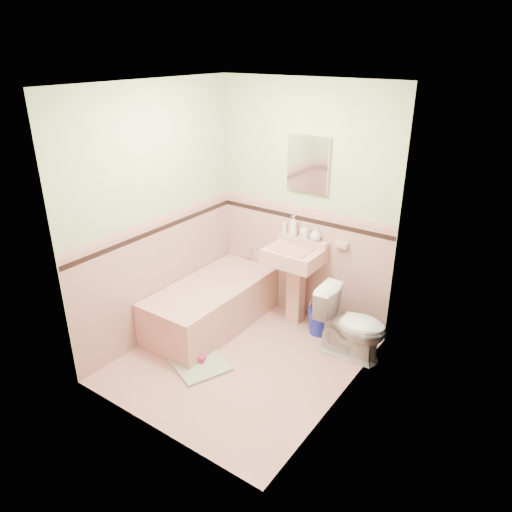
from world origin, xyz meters
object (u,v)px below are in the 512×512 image
Objects in this scene: medicine_cabinet at (308,164)px; bucket at (320,321)px; soap_bottle_left at (294,225)px; bathtub at (212,306)px; toilet at (351,324)px; shoe at (198,358)px; soap_bottle_mid at (305,231)px; soap_bottle_right at (316,234)px; sink at (293,287)px.

medicine_cabinet is 1.62m from bucket.
bathtub is at bearing -128.00° from soap_bottle_left.
toilet reaches higher than shoe.
soap_bottle_right is at bearing 0.00° from soap_bottle_mid.
toilet is at bearing -22.29° from soap_bottle_left.
soap_bottle_left is at bearing 61.70° from shoe.
soap_bottle_mid is 1.06m from toilet.
shoe is (-0.36, -1.34, -1.64)m from medicine_cabinet.
medicine_cabinet is at bearing 148.37° from bucket.
medicine_cabinet is (0.00, 0.21, 1.26)m from sink.
medicine_cabinet is 2.08× the size of bucket.
bathtub is at bearing 101.31° from toilet.
bathtub is at bearing -134.39° from soap_bottle_mid.
sink is at bearing -127.14° from soap_bottle_right.
soap_bottle_left is 1.51× the size of soap_bottle_right.
toilet is 1.49m from shoe.
medicine_cabinet is 1.60m from toilet.
toilet is at bearing -27.37° from medicine_cabinet.
shoe is (-0.23, -1.31, -0.99)m from soap_bottle_left.
bucket is 1.33m from shoe.
soap_bottle_left reaches higher than soap_bottle_right.
soap_bottle_right is 0.98m from toilet.
medicine_cabinet is at bearing 60.27° from toilet.
soap_bottle_right is 0.54× the size of bucket.
sink is 0.64m from soap_bottle_left.
bathtub is 1.72× the size of sink.
bathtub is at bearing -142.07° from sink.
bathtub is 10.70× the size of shoe.
sink is at bearing -90.00° from medicine_cabinet.
medicine_cabinet reaches higher than soap_bottle_mid.
soap_bottle_left reaches higher than soap_bottle_mid.
bucket is (0.32, -0.18, -0.88)m from soap_bottle_mid.
medicine_cabinet reaches higher than sink.
medicine_cabinet is 3.87× the size of soap_bottle_right.
soap_bottle_right is (0.26, 0.00, -0.04)m from soap_bottle_left.
toilet is (1.44, 0.35, 0.12)m from bathtub.
sink is at bearing 37.93° from bathtub.
bucket is (0.46, -0.18, -0.91)m from soap_bottle_left.
shoe is (-1.11, -0.95, -0.29)m from toilet.
medicine_cabinet reaches higher than toilet.
shoe is at bearing -104.84° from medicine_cabinet.
soap_bottle_right is (0.14, 0.18, 0.57)m from sink.
bathtub is 5.59× the size of bucket.
medicine_cabinet is 0.82× the size of toilet.
soap_bottle_mid is 1.17× the size of shoe.
toilet is (0.62, -0.36, -0.66)m from soap_bottle_right.
medicine_cabinet is at bearing 90.00° from sink.
shoe is at bearing 128.27° from toilet.
soap_bottle_mid is at bearing 55.89° from shoe.
sink is 5.31× the size of soap_bottle_mid.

